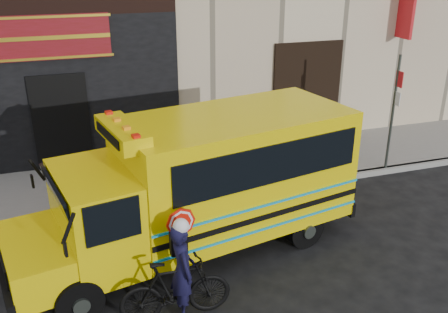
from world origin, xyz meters
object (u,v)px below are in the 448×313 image
(sign_pole, at_px, (393,111))
(cyclist, at_px, (183,272))
(school_bus, at_px, (205,180))
(bicycle, at_px, (175,289))

(sign_pole, height_order, cyclist, sign_pole)
(school_bus, relative_size, cyclist, 4.32)
(bicycle, bearing_deg, cyclist, -75.28)
(bicycle, bearing_deg, school_bus, -26.80)
(school_bus, height_order, sign_pole, sign_pole)
(school_bus, bearing_deg, cyclist, -116.47)
(school_bus, relative_size, bicycle, 3.90)
(school_bus, relative_size, sign_pole, 2.22)
(bicycle, xyz_separation_m, cyclist, (0.14, 0.03, 0.28))
(school_bus, distance_m, cyclist, 2.18)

